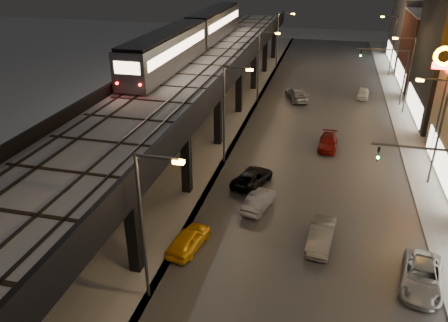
# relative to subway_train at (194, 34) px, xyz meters

# --- Properties ---
(road_surface) EXTENTS (17.00, 120.00, 0.06)m
(road_surface) POSITION_rel_subway_train_xyz_m (16.00, -12.57, -8.46)
(road_surface) COLOR #46474D
(road_surface) RESTS_ON ground
(sidewalk_right) EXTENTS (4.00, 120.00, 0.14)m
(sidewalk_right) POSITION_rel_subway_train_xyz_m (26.00, -12.57, -8.42)
(sidewalk_right) COLOR #9FA1A8
(sidewalk_right) RESTS_ON ground
(under_viaduct_pavement) EXTENTS (11.00, 120.00, 0.06)m
(under_viaduct_pavement) POSITION_rel_subway_train_xyz_m (2.50, -12.57, -8.46)
(under_viaduct_pavement) COLOR #9FA1A8
(under_viaduct_pavement) RESTS_ON ground
(elevated_viaduct) EXTENTS (9.00, 100.00, 6.30)m
(elevated_viaduct) POSITION_rel_subway_train_xyz_m (2.50, -15.73, -2.87)
(elevated_viaduct) COLOR black
(elevated_viaduct) RESTS_ON ground
(viaduct_trackbed) EXTENTS (8.40, 100.00, 0.32)m
(viaduct_trackbed) POSITION_rel_subway_train_xyz_m (2.49, -15.60, -2.10)
(viaduct_trackbed) COLOR #B2B7C1
(viaduct_trackbed) RESTS_ON elevated_viaduct
(viaduct_parapet_streetside) EXTENTS (0.30, 100.00, 1.10)m
(viaduct_parapet_streetside) POSITION_rel_subway_train_xyz_m (6.85, -15.57, -1.64)
(viaduct_parapet_streetside) COLOR black
(viaduct_parapet_streetside) RESTS_ON elevated_viaduct
(viaduct_parapet_far) EXTENTS (0.30, 100.00, 1.10)m
(viaduct_parapet_far) POSITION_rel_subway_train_xyz_m (-1.85, -15.57, -1.64)
(viaduct_parapet_far) COLOR black
(viaduct_parapet_far) RESTS_ON elevated_viaduct
(building_f) EXTENTS (12.20, 16.20, 11.16)m
(building_f) POSITION_rel_subway_train_xyz_m (32.49, 28.43, -2.91)
(building_f) COLOR #48484D
(building_f) RESTS_ON ground
(streetlight_left_1) EXTENTS (2.57, 0.28, 9.00)m
(streetlight_left_1) POSITION_rel_subway_train_xyz_m (8.07, -34.57, -3.25)
(streetlight_left_1) COLOR #38383A
(streetlight_left_1) RESTS_ON ground
(streetlight_left_2) EXTENTS (2.57, 0.28, 9.00)m
(streetlight_left_2) POSITION_rel_subway_train_xyz_m (8.07, -16.57, -3.25)
(streetlight_left_2) COLOR #38383A
(streetlight_left_2) RESTS_ON ground
(streetlight_right_2) EXTENTS (2.56, 0.28, 9.00)m
(streetlight_right_2) POSITION_rel_subway_train_xyz_m (25.23, -16.57, -3.25)
(streetlight_right_2) COLOR #38383A
(streetlight_right_2) RESTS_ON ground
(streetlight_left_3) EXTENTS (2.57, 0.28, 9.00)m
(streetlight_left_3) POSITION_rel_subway_train_xyz_m (8.07, 1.43, -3.25)
(streetlight_left_3) COLOR #38383A
(streetlight_left_3) RESTS_ON ground
(streetlight_right_3) EXTENTS (2.56, 0.28, 9.00)m
(streetlight_right_3) POSITION_rel_subway_train_xyz_m (25.23, 1.43, -3.25)
(streetlight_right_3) COLOR #38383A
(streetlight_right_3) RESTS_ON ground
(streetlight_left_4) EXTENTS (2.57, 0.28, 9.00)m
(streetlight_left_4) POSITION_rel_subway_train_xyz_m (8.07, 19.43, -3.25)
(streetlight_left_4) COLOR #38383A
(streetlight_left_4) RESTS_ON ground
(streetlight_right_4) EXTENTS (2.56, 0.28, 9.00)m
(streetlight_right_4) POSITION_rel_subway_train_xyz_m (25.23, 19.43, -3.25)
(streetlight_right_4) COLOR #38383A
(streetlight_right_4) RESTS_ON ground
(traffic_light_rig_a) EXTENTS (6.10, 0.34, 7.00)m
(traffic_light_rig_a) POSITION_rel_subway_train_xyz_m (24.34, -25.57, -3.99)
(traffic_light_rig_a) COLOR #38383A
(traffic_light_rig_a) RESTS_ON ground
(traffic_light_rig_b) EXTENTS (6.10, 0.34, 7.00)m
(traffic_light_rig_b) POSITION_rel_subway_train_xyz_m (24.34, 4.43, -3.99)
(traffic_light_rig_b) COLOR #38383A
(traffic_light_rig_b) RESTS_ON ground
(subway_train) EXTENTS (3.14, 37.85, 3.76)m
(subway_train) POSITION_rel_subway_train_xyz_m (0.00, 0.00, 0.00)
(subway_train) COLOR gray
(subway_train) RESTS_ON viaduct_trackbed
(car_taxi) EXTENTS (2.31, 4.30, 1.39)m
(car_taxi) POSITION_rel_subway_train_xyz_m (8.67, -29.84, -7.79)
(car_taxi) COLOR yellow
(car_taxi) RESTS_ON ground
(car_near_white) EXTENTS (2.18, 4.18, 1.31)m
(car_near_white) POSITION_rel_subway_train_xyz_m (12.30, -23.90, -7.83)
(car_near_white) COLOR gray
(car_near_white) RESTS_ON ground
(car_mid_silver) EXTENTS (3.38, 5.06, 1.29)m
(car_mid_silver) POSITION_rel_subway_train_xyz_m (11.15, -20.29, -7.84)
(car_mid_silver) COLOR black
(car_mid_silver) RESTS_ON ground
(car_mid_dark) EXTENTS (3.79, 5.70, 1.53)m
(car_mid_dark) POSITION_rel_subway_train_xyz_m (12.63, 3.62, -7.72)
(car_mid_dark) COLOR #989CA8
(car_mid_dark) RESTS_ON ground
(car_onc_silver) EXTENTS (1.92, 4.42, 1.41)m
(car_onc_silver) POSITION_rel_subway_train_xyz_m (17.06, -27.39, -7.78)
(car_onc_silver) COLOR #5F6061
(car_onc_silver) RESTS_ON ground
(car_onc_dark) EXTENTS (3.06, 5.16, 1.35)m
(car_onc_dark) POSITION_rel_subway_train_xyz_m (22.92, -30.08, -7.82)
(car_onc_dark) COLOR #A5A7AB
(car_onc_dark) RESTS_ON ground
(car_onc_white) EXTENTS (1.92, 4.31, 1.23)m
(car_onc_white) POSITION_rel_subway_train_xyz_m (17.06, -11.24, -7.87)
(car_onc_white) COLOR maroon
(car_onc_white) RESTS_ON ground
(car_onc_red) EXTENTS (1.88, 3.84, 1.26)m
(car_onc_red) POSITION_rel_subway_train_xyz_m (21.07, 6.49, -7.86)
(car_onc_red) COLOR silver
(car_onc_red) RESTS_ON ground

